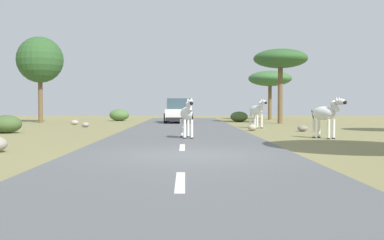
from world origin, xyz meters
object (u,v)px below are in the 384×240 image
(tree_2, at_px, (40,60))
(bush_0, at_px, (239,117))
(rock_1, at_px, (85,125))
(rock_2, at_px, (302,128))
(rock_3, at_px, (75,122))
(zebra_2, at_px, (326,114))
(rock_0, at_px, (252,128))
(bush_1, at_px, (6,124))
(car_0, at_px, (179,111))
(tree_0, at_px, (270,79))
(tree_1, at_px, (280,59))
(zebra_0, at_px, (187,114))
(bush_3, at_px, (119,115))
(zebra_1, at_px, (257,111))

(tree_2, height_order, bush_0, tree_2)
(tree_2, relative_size, rock_1, 13.58)
(tree_2, xyz_separation_m, bush_0, (14.96, 1.16, -4.24))
(rock_2, relative_size, rock_3, 0.98)
(zebra_2, bearing_deg, rock_0, -99.48)
(tree_2, bearing_deg, bush_1, -79.12)
(rock_0, distance_m, rock_1, 10.17)
(rock_0, bearing_deg, zebra_2, -68.47)
(car_0, xyz_separation_m, tree_0, (8.08, 7.76, 2.81))
(tree_2, bearing_deg, tree_1, -5.71)
(bush_1, bearing_deg, zebra_0, -25.22)
(zebra_0, distance_m, bush_3, 20.66)
(zebra_0, bearing_deg, tree_1, -125.62)
(zebra_0, relative_size, rock_3, 3.15)
(rock_0, xyz_separation_m, rock_1, (-9.37, 3.94, -0.02))
(bush_3, xyz_separation_m, rock_2, (11.31, -14.80, -0.32))
(zebra_2, height_order, rock_1, zebra_2)
(tree_1, distance_m, bush_0, 5.68)
(tree_1, bearing_deg, rock_1, -158.70)
(zebra_0, distance_m, tree_1, 16.43)
(bush_0, relative_size, rock_3, 2.62)
(zebra_2, height_order, car_0, car_0)
(bush_0, height_order, rock_2, bush_0)
(zebra_1, distance_m, tree_0, 15.35)
(bush_1, bearing_deg, bush_3, 79.51)
(zebra_1, distance_m, rock_3, 12.35)
(rock_2, bearing_deg, car_0, 121.94)
(bush_3, bearing_deg, bush_1, -100.49)
(zebra_2, bearing_deg, zebra_0, -27.04)
(zebra_2, bearing_deg, rock_2, -125.14)
(zebra_0, xyz_separation_m, tree_1, (6.71, 14.57, 3.58))
(car_0, height_order, rock_3, car_0)
(bush_3, bearing_deg, rock_0, -58.04)
(tree_1, distance_m, rock_3, 14.92)
(zebra_1, height_order, rock_1, zebra_1)
(bush_1, bearing_deg, rock_3, 83.41)
(zebra_2, xyz_separation_m, bush_1, (-13.91, 3.60, -0.55))
(rock_1, relative_size, rock_2, 0.93)
(tree_2, relative_size, bush_0, 4.71)
(bush_1, relative_size, rock_0, 2.95)
(car_0, height_order, tree_0, tree_0)
(zebra_1, distance_m, bush_1, 13.21)
(zebra_1, bearing_deg, rock_1, -29.89)
(bush_1, distance_m, rock_2, 14.30)
(zebra_2, relative_size, bush_0, 1.21)
(rock_1, height_order, rock_3, rock_3)
(rock_0, bearing_deg, tree_0, 76.30)
(zebra_0, distance_m, tree_2, 19.93)
(bush_3, bearing_deg, rock_2, -52.63)
(zebra_1, xyz_separation_m, rock_2, (1.77, -3.17, -0.84))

